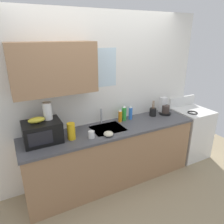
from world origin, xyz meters
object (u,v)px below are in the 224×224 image
(microwave, at_px, (42,132))
(mug_white, at_px, (91,134))
(paper_towel_roll, at_px, (47,111))
(coffee_maker, at_px, (164,108))
(banana_bunch, at_px, (36,120))
(dish_soap_bottle_green, at_px, (124,113))
(cereal_canister, at_px, (71,131))
(utensil_crock, at_px, (153,112))
(dish_soap_bottle_orange, at_px, (120,116))
(stove_range, at_px, (190,132))
(small_bowl, at_px, (108,134))
(dish_soap_bottle_blue, at_px, (131,113))

(microwave, relative_size, mug_white, 4.84)
(paper_towel_roll, relative_size, coffee_maker, 0.79)
(banana_bunch, bearing_deg, dish_soap_bottle_green, 5.64)
(cereal_canister, xyz_separation_m, utensil_crock, (1.45, 0.17, -0.04))
(dish_soap_bottle_orange, distance_m, dish_soap_bottle_green, 0.09)
(stove_range, bearing_deg, paper_towel_roll, 177.79)
(stove_range, distance_m, dish_soap_bottle_green, 1.45)
(stove_range, distance_m, dish_soap_bottle_orange, 1.52)
(coffee_maker, xyz_separation_m, small_bowl, (-1.22, -0.31, -0.07))
(small_bowl, bearing_deg, dish_soap_bottle_green, 39.19)
(cereal_canister, xyz_separation_m, small_bowl, (0.46, -0.15, -0.08))
(stove_range, bearing_deg, cereal_canister, -178.64)
(paper_towel_roll, xyz_separation_m, mug_white, (0.48, -0.24, -0.33))
(stove_range, xyz_separation_m, microwave, (-2.60, 0.04, 0.58))
(coffee_maker, bearing_deg, utensil_crock, 177.14)
(coffee_maker, xyz_separation_m, dish_soap_bottle_blue, (-0.64, 0.06, 0.00))
(cereal_canister, bearing_deg, paper_towel_roll, 147.99)
(stove_range, xyz_separation_m, coffee_maker, (-0.58, 0.10, 0.55))
(utensil_crock, relative_size, small_bowl, 2.05)
(paper_towel_roll, bearing_deg, mug_white, -26.54)
(dish_soap_bottle_orange, relative_size, cereal_canister, 0.94)
(coffee_maker, relative_size, dish_soap_bottle_blue, 1.23)
(stove_range, distance_m, small_bowl, 1.87)
(banana_bunch, xyz_separation_m, mug_white, (0.63, -0.19, -0.26))
(stove_range, xyz_separation_m, dish_soap_bottle_orange, (-1.42, 0.15, 0.54))
(mug_white, distance_m, small_bowl, 0.23)
(microwave, bearing_deg, banana_bunch, 178.20)
(small_bowl, bearing_deg, banana_bunch, 163.62)
(microwave, relative_size, paper_towel_roll, 2.09)
(dish_soap_bottle_blue, xyz_separation_m, cereal_canister, (-1.04, -0.22, 0.00))
(dish_soap_bottle_blue, height_order, utensil_crock, utensil_crock)
(dish_soap_bottle_green, bearing_deg, utensil_crock, -6.59)
(stove_range, distance_m, paper_towel_roll, 2.63)
(microwave, xyz_separation_m, dish_soap_bottle_green, (1.27, 0.13, -0.02))
(cereal_canister, height_order, small_bowl, cereal_canister)
(paper_towel_roll, relative_size, dish_soap_bottle_green, 0.89)
(microwave, height_order, paper_towel_roll, paper_towel_roll)
(dish_soap_bottle_green, distance_m, small_bowl, 0.61)
(cereal_canister, xyz_separation_m, mug_white, (0.24, -0.09, -0.06))
(dish_soap_bottle_orange, xyz_separation_m, utensil_crock, (0.61, -0.04, -0.03))
(paper_towel_roll, distance_m, utensil_crock, 1.72)
(dish_soap_bottle_orange, relative_size, dish_soap_bottle_green, 0.84)
(microwave, xyz_separation_m, dish_soap_bottle_blue, (1.38, 0.12, -0.03))
(microwave, relative_size, dish_soap_bottle_blue, 2.02)
(banana_bunch, distance_m, small_bowl, 0.93)
(banana_bunch, distance_m, cereal_canister, 0.45)
(dish_soap_bottle_orange, distance_m, cereal_canister, 0.87)
(small_bowl, bearing_deg, dish_soap_bottle_orange, 43.08)
(banana_bunch, bearing_deg, microwave, -1.80)
(dish_soap_bottle_orange, bearing_deg, cereal_canister, -166.27)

